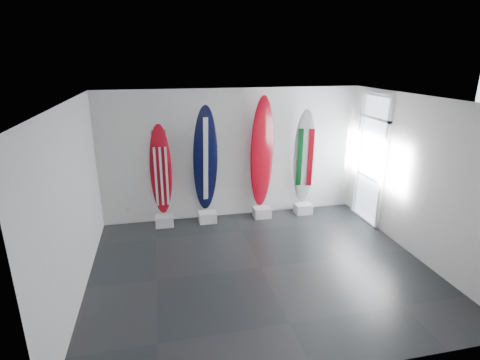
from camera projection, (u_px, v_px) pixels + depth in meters
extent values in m
plane|color=black|center=(261.00, 267.00, 6.80)|extent=(6.00, 6.00, 0.00)
plane|color=white|center=(264.00, 100.00, 5.86)|extent=(6.00, 6.00, 0.00)
plane|color=white|center=(233.00, 154.00, 8.65)|extent=(6.00, 0.00, 6.00)
plane|color=white|center=(325.00, 267.00, 4.01)|extent=(6.00, 0.00, 6.00)
plane|color=white|center=(73.00, 204.00, 5.71)|extent=(0.00, 5.00, 5.00)
plane|color=white|center=(418.00, 178.00, 6.94)|extent=(0.00, 5.00, 5.00)
cube|color=silver|center=(164.00, 221.00, 8.44)|extent=(0.40, 0.30, 0.24)
ellipsoid|color=maroon|center=(161.00, 170.00, 8.17)|extent=(0.48, 0.26, 2.09)
cube|color=silver|center=(208.00, 217.00, 8.64)|extent=(0.40, 0.30, 0.24)
ellipsoid|color=black|center=(205.00, 160.00, 8.32)|extent=(0.59, 0.40, 2.46)
cube|color=silver|center=(262.00, 212.00, 8.91)|extent=(0.40, 0.30, 0.24)
ellipsoid|color=maroon|center=(262.00, 153.00, 8.56)|extent=(0.62, 0.32, 2.62)
cube|color=silver|center=(303.00, 209.00, 9.12)|extent=(0.40, 0.30, 0.24)
ellipsoid|color=silver|center=(304.00, 157.00, 8.82)|extent=(0.57, 0.38, 2.30)
cube|color=silver|center=(128.00, 209.00, 8.49)|extent=(0.09, 0.02, 0.13)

